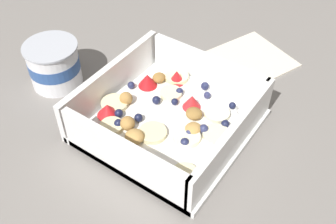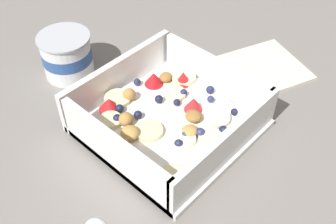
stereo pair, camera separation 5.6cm
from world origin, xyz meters
TOP-DOWN VIEW (x-y plane):
  - ground_plane at (0.00, 0.00)m, footprint 2.40×2.40m
  - fruit_bowl at (0.01, 0.01)m, footprint 0.21×0.21m
  - yogurt_cup at (-0.01, 0.21)m, footprint 0.08×0.08m
  - folded_napkin at (0.23, -0.02)m, footprint 0.16×0.16m

SIDE VIEW (x-z plane):
  - ground_plane at x=0.00m, z-range 0.00..0.00m
  - folded_napkin at x=0.23m, z-range 0.00..0.01m
  - fruit_bowl at x=0.01m, z-range -0.01..0.05m
  - yogurt_cup at x=-0.01m, z-range 0.00..0.07m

